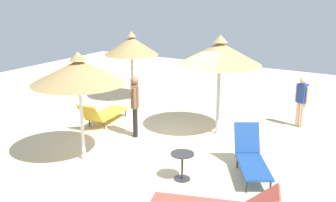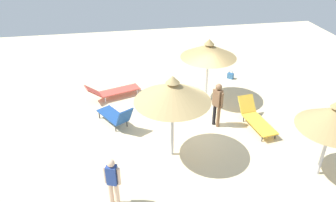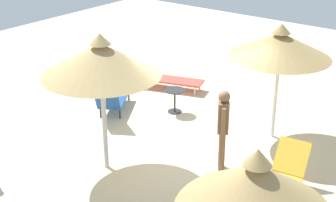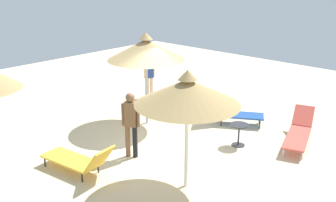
{
  "view_description": "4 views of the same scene",
  "coord_description": "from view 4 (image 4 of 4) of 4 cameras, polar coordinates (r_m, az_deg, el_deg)",
  "views": [
    {
      "loc": [
        -5.46,
        8.63,
        4.2
      ],
      "look_at": [
        -0.26,
        -0.06,
        1.28
      ],
      "focal_mm": 42.43,
      "sensor_mm": 36.0,
      "label": 1
    },
    {
      "loc": [
        -2.63,
        -10.05,
        7.03
      ],
      "look_at": [
        -0.95,
        -0.45,
        1.39
      ],
      "focal_mm": 34.64,
      "sensor_mm": 36.0,
      "label": 2
    },
    {
      "loc": [
        5.6,
        -8.09,
        5.5
      ],
      "look_at": [
        -0.58,
        -0.07,
        1.1
      ],
      "focal_mm": 53.27,
      "sensor_mm": 36.0,
      "label": 3
    },
    {
      "loc": [
        7.28,
        6.88,
        4.75
      ],
      "look_at": [
        -0.15,
        0.07,
        1.35
      ],
      "focal_mm": 42.3,
      "sensor_mm": 36.0,
      "label": 4
    }
  ],
  "objects": [
    {
      "name": "ground",
      "position": [
        11.1,
        -0.8,
        -6.96
      ],
      "size": [
        24.0,
        24.0,
        0.1
      ],
      "primitive_type": "cube",
      "color": "beige"
    },
    {
      "name": "parasol_umbrella_front",
      "position": [
        8.37,
        2.8,
        1.3
      ],
      "size": [
        2.29,
        2.29,
        2.74
      ],
      "color": "white",
      "rests_on": "ground"
    },
    {
      "name": "parasol_umbrella_back",
      "position": [
        12.12,
        -3.22,
        7.41
      ],
      "size": [
        2.38,
        2.38,
        2.92
      ],
      "color": "#B2B2B7",
      "rests_on": "ground"
    },
    {
      "name": "lounge_chair_edge",
      "position": [
        9.88,
        -12.7,
        -8.23
      ],
      "size": [
        0.9,
        2.08,
        0.88
      ],
      "color": "gold",
      "rests_on": "ground"
    },
    {
      "name": "lounge_chair_near_right",
      "position": [
        11.86,
        18.37,
        -4.16
      ],
      "size": [
        2.41,
        1.26,
        0.78
      ],
      "color": "#CC4C3F",
      "rests_on": "ground"
    },
    {
      "name": "lounge_chair_far_left",
      "position": [
        12.71,
        9.19,
        -1.46
      ],
      "size": [
        1.42,
        1.82,
        1.02
      ],
      "color": "#1E478C",
      "rests_on": "ground"
    },
    {
      "name": "person_standing_far_right",
      "position": [
        15.08,
        -2.71,
        3.81
      ],
      "size": [
        0.44,
        0.3,
        1.58
      ],
      "color": "beige",
      "rests_on": "ground"
    },
    {
      "name": "person_standing_near_left",
      "position": [
        10.22,
        -5.38,
        -2.8
      ],
      "size": [
        0.35,
        0.42,
        1.77
      ],
      "color": "black",
      "rests_on": "ground"
    },
    {
      "name": "side_table_round",
      "position": [
        11.21,
        10.18,
        -4.32
      ],
      "size": [
        0.54,
        0.54,
        0.63
      ],
      "color": "#2D2D33",
      "rests_on": "ground"
    }
  ]
}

